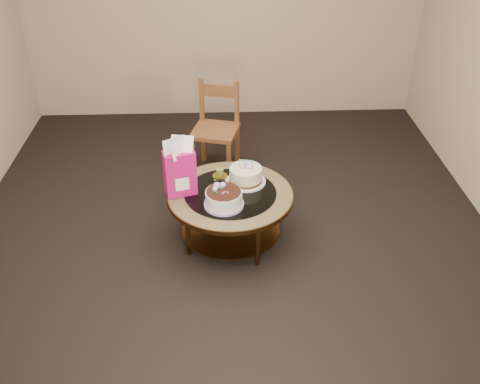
{
  "coord_description": "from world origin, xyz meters",
  "views": [
    {
      "loc": [
        -0.07,
        -3.56,
        2.81
      ],
      "look_at": [
        0.08,
        0.02,
        0.45
      ],
      "focal_mm": 40.0,
      "sensor_mm": 36.0,
      "label": 1
    }
  ],
  "objects_px": {
    "gift_bag": "(180,167)",
    "dining_chair": "(216,128)",
    "decorated_cake": "(224,199)",
    "cream_cake": "(246,175)",
    "coffee_table": "(230,201)"
  },
  "relations": [
    {
      "from": "coffee_table",
      "to": "cream_cake",
      "type": "height_order",
      "value": "cream_cake"
    },
    {
      "from": "cream_cake",
      "to": "dining_chair",
      "type": "height_order",
      "value": "dining_chair"
    },
    {
      "from": "decorated_cake",
      "to": "cream_cake",
      "type": "relative_size",
      "value": 0.93
    },
    {
      "from": "cream_cake",
      "to": "dining_chair",
      "type": "distance_m",
      "value": 1.02
    },
    {
      "from": "decorated_cake",
      "to": "gift_bag",
      "type": "bearing_deg",
      "value": 150.43
    },
    {
      "from": "cream_cake",
      "to": "dining_chair",
      "type": "xyz_separation_m",
      "value": [
        -0.24,
        0.99,
        -0.07
      ]
    },
    {
      "from": "gift_bag",
      "to": "dining_chair",
      "type": "height_order",
      "value": "gift_bag"
    },
    {
      "from": "cream_cake",
      "to": "dining_chair",
      "type": "bearing_deg",
      "value": 114.59
    },
    {
      "from": "coffee_table",
      "to": "cream_cake",
      "type": "relative_size",
      "value": 3.08
    },
    {
      "from": "gift_bag",
      "to": "decorated_cake",
      "type": "bearing_deg",
      "value": -44.97
    },
    {
      "from": "coffee_table",
      "to": "gift_bag",
      "type": "distance_m",
      "value": 0.5
    },
    {
      "from": "cream_cake",
      "to": "coffee_table",
      "type": "bearing_deg",
      "value": -120.05
    },
    {
      "from": "gift_bag",
      "to": "dining_chair",
      "type": "distance_m",
      "value": 1.19
    },
    {
      "from": "decorated_cake",
      "to": "gift_bag",
      "type": "relative_size",
      "value": 0.64
    },
    {
      "from": "coffee_table",
      "to": "gift_bag",
      "type": "height_order",
      "value": "gift_bag"
    }
  ]
}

